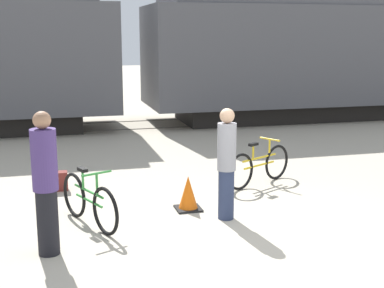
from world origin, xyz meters
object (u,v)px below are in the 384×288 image
object	(u,v)px
bicycle_green	(89,201)
person_in_purple	(45,183)
traffic_cone	(188,194)
freight_train	(132,38)
backpack	(60,181)
person_in_grey	(227,163)
bicycle_yellow	(259,166)

from	to	relation	value
bicycle_green	person_in_purple	size ratio (longest dim) A/B	0.83
bicycle_green	traffic_cone	bearing A→B (deg)	11.80
freight_train	backpack	distance (m)	7.31
person_in_grey	backpack	world-z (taller)	person_in_grey
person_in_purple	traffic_cone	bearing A→B (deg)	-179.06
bicycle_green	backpack	world-z (taller)	bicycle_green
bicycle_yellow	freight_train	bearing A→B (deg)	100.22
person_in_purple	person_in_grey	distance (m)	2.68
person_in_grey	traffic_cone	world-z (taller)	person_in_grey
person_in_grey	traffic_cone	size ratio (longest dim) A/B	3.06
person_in_purple	backpack	size ratio (longest dim) A/B	5.40
bicycle_yellow	person_in_purple	size ratio (longest dim) A/B	0.83
bicycle_green	backpack	xyz separation A→B (m)	(-0.39, 1.94, -0.19)
bicycle_green	person_in_purple	bearing A→B (deg)	-122.24
freight_train	bicycle_yellow	size ratio (longest dim) A/B	36.91
freight_train	person_in_grey	bearing A→B (deg)	-89.39
freight_train	bicycle_green	distance (m)	8.94
person_in_purple	backpack	bearing A→B (deg)	-122.89
bicycle_green	backpack	size ratio (longest dim) A/B	4.49
bicycle_yellow	person_in_grey	xyz separation A→B (m)	(-1.18, -1.61, 0.51)
bicycle_green	traffic_cone	xyz separation A→B (m)	(1.57, 0.33, -0.11)
bicycle_yellow	backpack	bearing A→B (deg)	171.22
person_in_grey	person_in_purple	bearing A→B (deg)	-68.31
bicycle_yellow	traffic_cone	xyz separation A→B (m)	(-1.63, -1.06, -0.10)
traffic_cone	person_in_purple	bearing A→B (deg)	-149.97
bicycle_yellow	traffic_cone	distance (m)	1.94
freight_train	bicycle_yellow	distance (m)	7.51
person_in_purple	traffic_cone	world-z (taller)	person_in_purple
bicycle_yellow	backpack	distance (m)	3.63
person_in_purple	bicycle_yellow	bearing A→B (deg)	-177.75
person_in_purple	bicycle_green	bearing A→B (deg)	-151.34
person_in_purple	person_in_grey	world-z (taller)	person_in_purple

